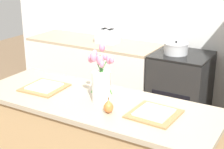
% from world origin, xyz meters
% --- Properties ---
extents(back_wall, '(5.20, 0.08, 2.70)m').
position_xyz_m(back_wall, '(0.00, 2.00, 1.35)').
color(back_wall, silver).
rests_on(back_wall, ground_plane).
extents(back_counter, '(1.68, 0.60, 0.90)m').
position_xyz_m(back_counter, '(-1.06, 1.60, 0.45)').
color(back_counter, silver).
rests_on(back_counter, ground_plane).
extents(stove_range, '(0.60, 0.61, 0.90)m').
position_xyz_m(stove_range, '(0.10, 1.60, 0.45)').
color(stove_range, black).
rests_on(stove_range, ground_plane).
extents(flower_vase, '(0.18, 0.18, 0.41)m').
position_xyz_m(flower_vase, '(0.05, 0.01, 1.09)').
color(flower_vase, silver).
rests_on(flower_vase, kitchen_island).
extents(pear_figurine, '(0.07, 0.07, 0.11)m').
position_xyz_m(pear_figurine, '(0.19, -0.12, 0.98)').
color(pear_figurine, '#C66B33').
rests_on(pear_figurine, kitchen_island).
extents(plate_setting_left, '(0.32, 0.32, 0.02)m').
position_xyz_m(plate_setting_left, '(-0.46, 0.00, 0.95)').
color(plate_setting_left, olive).
rests_on(plate_setting_left, kitchen_island).
extents(plate_setting_right, '(0.32, 0.32, 0.02)m').
position_xyz_m(plate_setting_right, '(0.46, 0.00, 0.95)').
color(plate_setting_right, olive).
rests_on(plate_setting_right, kitchen_island).
extents(toaster, '(0.28, 0.18, 0.17)m').
position_xyz_m(toaster, '(-0.86, 1.61, 0.99)').
color(toaster, '#B7BABC').
rests_on(toaster, back_counter).
extents(cooking_pot, '(0.26, 0.26, 0.15)m').
position_xyz_m(cooking_pot, '(0.03, 1.57, 0.96)').
color(cooking_pot, '#B2B5B7').
rests_on(cooking_pot, stove_range).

